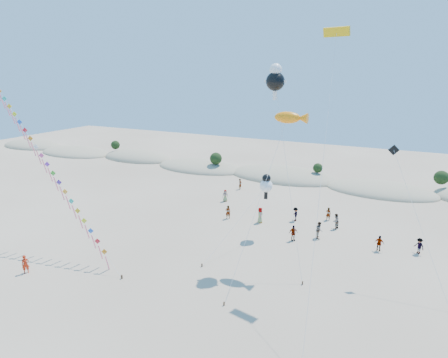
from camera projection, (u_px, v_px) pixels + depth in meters
The scene contains 10 objects.
ground at pixel (84, 334), 25.90m from camera, with size 160.00×160.00×0.00m, color gray.
dune_ridge at pixel (288, 177), 64.46m from camera, with size 145.30×11.49×5.57m.
kite_train at pixel (26, 133), 38.56m from camera, with size 27.22×6.31×22.20m.
fish_kite at pixel (291, 118), 33.17m from camera, with size 3.33×10.47×14.14m.
cartoon_kite_low at pixel (266, 184), 40.18m from camera, with size 3.57×10.06×7.04m.
cartoon_kite_high at pixel (275, 79), 33.53m from camera, with size 5.74×5.76×18.27m.
parafoil_kite at pixel (336, 38), 29.35m from camera, with size 3.16×14.80×20.95m.
dark_kite at pixel (409, 193), 30.67m from camera, with size 5.92×5.05×11.62m.
flyer_foreground at pixel (25, 264), 33.62m from camera, with size 0.62×0.41×1.70m, color red.
beachgoers at pixel (304, 220), 43.75m from camera, with size 25.51×15.33×1.89m.
Camera 1 is at (18.32, -15.52, 17.42)m, focal length 30.00 mm.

